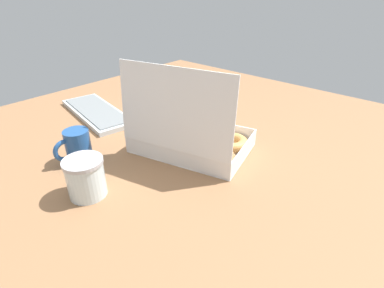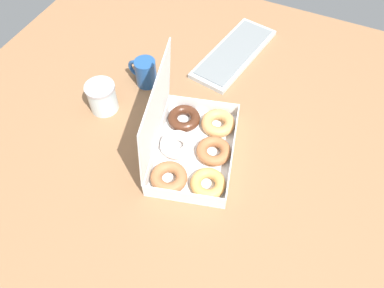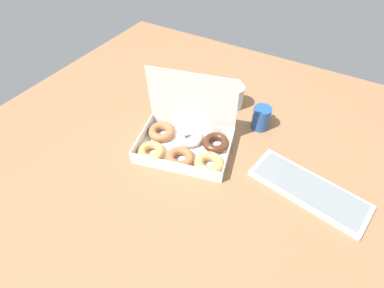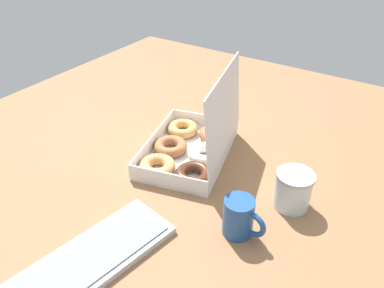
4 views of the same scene
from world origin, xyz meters
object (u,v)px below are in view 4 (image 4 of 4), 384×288
Objects in this scene: keyboard at (88,261)px; glass_jar at (293,190)px; donut_box at (191,147)px; coffee_mug at (240,217)px.

keyboard is 4.11× the size of glass_jar.
glass_jar is (-44.59, 31.51, 4.29)cm from keyboard.
glass_jar is (4.50, 35.53, 1.77)cm from donut_box.
donut_box reaches higher than keyboard.
donut_box is at bearing -127.11° from coffee_mug.
coffee_mug is (-27.71, 24.24, 4.23)cm from keyboard.
donut_box is 35.48cm from coffee_mug.
glass_jar is at bearing 144.75° from keyboard.
glass_jar reaches higher than keyboard.
donut_box is at bearing -97.23° from glass_jar.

